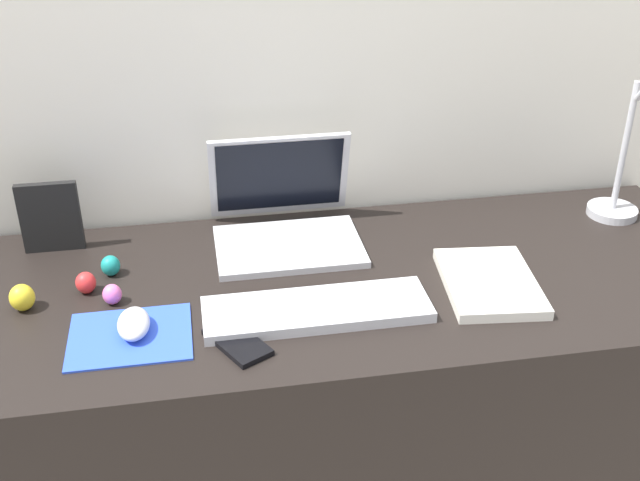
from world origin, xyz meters
name	(u,v)px	position (x,y,z in m)	size (l,w,h in m)	color
back_wall	(306,203)	(0.00, 0.34, 0.74)	(2.82, 0.05, 1.48)	silver
desk	(333,425)	(0.00, 0.00, 0.37)	(1.62, 0.60, 0.74)	black
laptop	(284,214)	(-0.07, 0.19, 0.79)	(0.30, 0.27, 0.21)	silver
keyboard	(317,310)	(-0.05, -0.11, 0.75)	(0.41, 0.13, 0.02)	silver
mousepad	(130,336)	(-0.38, -0.12, 0.74)	(0.21, 0.17, 0.00)	blue
mouse	(134,324)	(-0.38, -0.11, 0.76)	(0.06, 0.10, 0.03)	silver
cell_phone	(237,342)	(-0.20, -0.18, 0.74)	(0.06, 0.13, 0.01)	black
desk_lamp	(633,152)	(0.67, 0.13, 0.91)	(0.11, 0.17, 0.36)	#B7B7BC
notebook_pad	(490,283)	(0.29, -0.08, 0.75)	(0.17, 0.24, 0.02)	silver
picture_frame	(50,217)	(-0.54, 0.22, 0.81)	(0.12, 0.02, 0.15)	black
toy_figurine_pink	(112,294)	(-0.42, -0.01, 0.76)	(0.03, 0.03, 0.04)	pink
toy_figurine_red	(86,283)	(-0.47, 0.04, 0.76)	(0.04, 0.04, 0.04)	red
toy_figurine_teal	(111,266)	(-0.43, 0.10, 0.76)	(0.04, 0.04, 0.04)	teal
toy_figurine_yellow	(22,296)	(-0.58, 0.00, 0.77)	(0.05, 0.05, 0.05)	yellow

